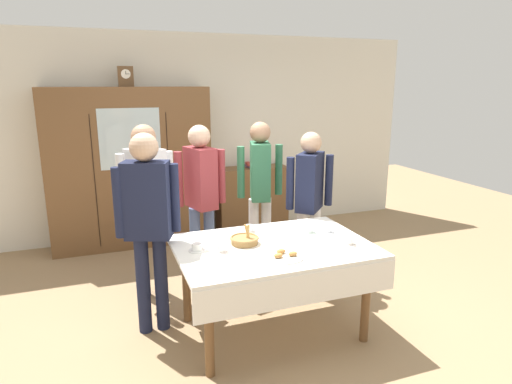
# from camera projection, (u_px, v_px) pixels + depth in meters

# --- Properties ---
(ground_plane) EXTENTS (12.00, 12.00, 0.00)m
(ground_plane) POSITION_uv_depth(u_px,v_px,m) (264.00, 318.00, 3.95)
(ground_plane) COLOR #997A56
(ground_plane) RESTS_ON ground
(back_wall) EXTENTS (6.40, 0.10, 2.70)m
(back_wall) POSITION_uv_depth(u_px,v_px,m) (195.00, 136.00, 6.04)
(back_wall) COLOR silver
(back_wall) RESTS_ON ground
(dining_table) EXTENTS (1.58, 1.09, 0.78)m
(dining_table) POSITION_uv_depth(u_px,v_px,m) (274.00, 258.00, 3.58)
(dining_table) COLOR brown
(dining_table) RESTS_ON ground
(wall_cabinet) EXTENTS (1.99, 0.46, 2.02)m
(wall_cabinet) POSITION_uv_depth(u_px,v_px,m) (131.00, 168.00, 5.56)
(wall_cabinet) COLOR brown
(wall_cabinet) RESTS_ON ground
(mantel_clock) EXTENTS (0.18, 0.11, 0.24)m
(mantel_clock) POSITION_uv_depth(u_px,v_px,m) (126.00, 76.00, 5.29)
(mantel_clock) COLOR brown
(mantel_clock) RESTS_ON wall_cabinet
(bookshelf_low) EXTENTS (1.00, 0.35, 0.91)m
(bookshelf_low) POSITION_uv_depth(u_px,v_px,m) (252.00, 198.00, 6.28)
(bookshelf_low) COLOR brown
(bookshelf_low) RESTS_ON ground
(book_stack) EXTENTS (0.18, 0.22, 0.07)m
(book_stack) POSITION_uv_depth(u_px,v_px,m) (252.00, 165.00, 6.17)
(book_stack) COLOR #664C7A
(book_stack) RESTS_ON bookshelf_low
(tea_cup_mid_left) EXTENTS (0.13, 0.13, 0.06)m
(tea_cup_mid_left) POSITION_uv_depth(u_px,v_px,m) (249.00, 229.00, 3.88)
(tea_cup_mid_left) COLOR white
(tea_cup_mid_left) RESTS_ON dining_table
(tea_cup_front_edge) EXTENTS (0.13, 0.13, 0.06)m
(tea_cup_front_edge) POSITION_uv_depth(u_px,v_px,m) (309.00, 230.00, 3.86)
(tea_cup_front_edge) COLOR silver
(tea_cup_front_edge) RESTS_ON dining_table
(tea_cup_near_right) EXTENTS (0.13, 0.13, 0.06)m
(tea_cup_near_right) POSITION_uv_depth(u_px,v_px,m) (349.00, 242.00, 3.58)
(tea_cup_near_right) COLOR white
(tea_cup_near_right) RESTS_ON dining_table
(tea_cup_far_right) EXTENTS (0.13, 0.13, 0.06)m
(tea_cup_far_right) POSITION_uv_depth(u_px,v_px,m) (222.00, 249.00, 3.42)
(tea_cup_far_right) COLOR white
(tea_cup_far_right) RESTS_ON dining_table
(tea_cup_far_left) EXTENTS (0.13, 0.13, 0.06)m
(tea_cup_far_left) POSITION_uv_depth(u_px,v_px,m) (328.00, 230.00, 3.87)
(tea_cup_far_left) COLOR white
(tea_cup_far_left) RESTS_ON dining_table
(tea_cup_mid_right) EXTENTS (0.13, 0.13, 0.06)m
(tea_cup_mid_right) POSITION_uv_depth(u_px,v_px,m) (197.00, 248.00, 3.44)
(tea_cup_mid_right) COLOR white
(tea_cup_mid_right) RESTS_ON dining_table
(bread_basket) EXTENTS (0.24, 0.24, 0.16)m
(bread_basket) POSITION_uv_depth(u_px,v_px,m) (245.00, 240.00, 3.60)
(bread_basket) COLOR #9E7542
(bread_basket) RESTS_ON dining_table
(pastry_plate) EXTENTS (0.28, 0.28, 0.05)m
(pastry_plate) POSITION_uv_depth(u_px,v_px,m) (285.00, 256.00, 3.32)
(pastry_plate) COLOR white
(pastry_plate) RESTS_ON dining_table
(spoon_near_left) EXTENTS (0.12, 0.02, 0.01)m
(spoon_near_left) POSITION_uv_depth(u_px,v_px,m) (214.00, 237.00, 3.75)
(spoon_near_left) COLOR silver
(spoon_near_left) RESTS_ON dining_table
(spoon_mid_left) EXTENTS (0.12, 0.02, 0.01)m
(spoon_mid_left) POSITION_uv_depth(u_px,v_px,m) (311.00, 241.00, 3.65)
(spoon_mid_left) COLOR silver
(spoon_mid_left) RESTS_ON dining_table
(spoon_far_right) EXTENTS (0.12, 0.02, 0.01)m
(spoon_far_right) POSITION_uv_depth(u_px,v_px,m) (317.00, 226.00, 4.04)
(spoon_far_right) COLOR silver
(spoon_far_right) RESTS_ON dining_table
(person_by_cabinet) EXTENTS (0.52, 0.40, 1.69)m
(person_by_cabinet) POSITION_uv_depth(u_px,v_px,m) (147.00, 194.00, 4.16)
(person_by_cabinet) COLOR #191E38
(person_by_cabinet) RESTS_ON ground
(person_beside_shelf) EXTENTS (0.52, 0.40, 1.66)m
(person_beside_shelf) POSITION_uv_depth(u_px,v_px,m) (201.00, 189.00, 4.46)
(person_beside_shelf) COLOR slate
(person_beside_shelf) RESTS_ON ground
(person_behind_table_right) EXTENTS (0.52, 0.40, 1.59)m
(person_behind_table_right) POSITION_uv_depth(u_px,v_px,m) (310.00, 193.00, 4.50)
(person_behind_table_right) COLOR silver
(person_behind_table_right) RESTS_ON ground
(person_near_right_end) EXTENTS (0.52, 0.40, 1.66)m
(person_near_right_end) POSITION_uv_depth(u_px,v_px,m) (260.00, 182.00, 4.79)
(person_near_right_end) COLOR silver
(person_near_right_end) RESTS_ON ground
(person_behind_table_left) EXTENTS (0.52, 0.31, 1.69)m
(person_behind_table_left) POSITION_uv_depth(u_px,v_px,m) (148.00, 214.00, 3.53)
(person_behind_table_left) COLOR #191E38
(person_behind_table_left) RESTS_ON ground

